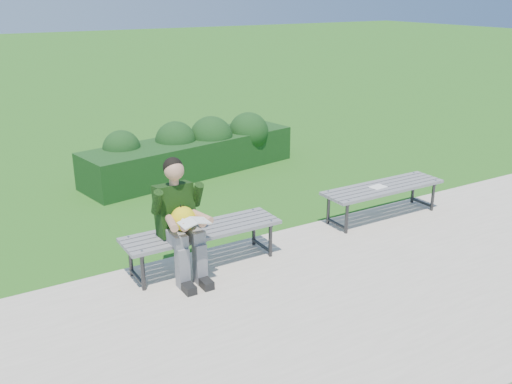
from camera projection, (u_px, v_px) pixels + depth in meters
The scene contains 7 objects.
ground at pixel (237, 242), 7.12m from camera, with size 80.00×80.00×0.00m.
walkway at pixel (323, 304), 5.70m from camera, with size 30.00×3.50×0.02m.
hedge at pixel (194, 150), 9.74m from camera, with size 3.90×1.60×0.94m.
bench_left at pixel (202, 233), 6.35m from camera, with size 1.80×0.50×0.46m.
bench_right at pixel (383, 190), 7.75m from camera, with size 1.80×0.50×0.46m.
seated_boy at pixel (180, 217), 6.03m from camera, with size 0.56×0.76×1.31m.
paper_sheet at pixel (378, 187), 7.68m from camera, with size 0.24×0.18×0.01m.
Camera 1 is at (-3.14, -5.69, 2.98)m, focal length 40.00 mm.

